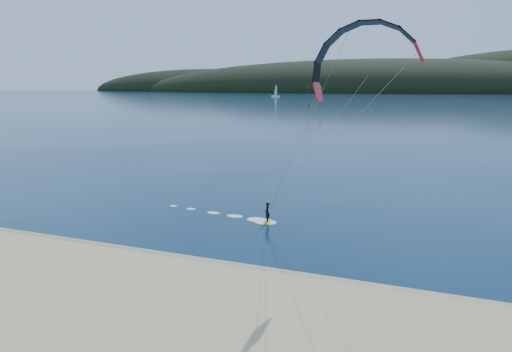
% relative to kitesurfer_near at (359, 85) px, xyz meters
% --- Properties ---
extents(ground, '(1800.00, 1800.00, 0.00)m').
position_rel_kitesurfer_near_xyz_m(ground, '(-9.37, -10.06, -11.45)').
color(ground, '#081E3A').
rests_on(ground, ground).
extents(wet_sand, '(220.00, 2.50, 0.10)m').
position_rel_kitesurfer_near_xyz_m(wet_sand, '(-9.37, -5.56, -11.40)').
color(wet_sand, '#8C7A51').
rests_on(wet_sand, ground).
extents(headland, '(1200.00, 310.00, 140.00)m').
position_rel_kitesurfer_near_xyz_m(headland, '(-8.74, 735.22, -11.45)').
color(headland, black).
rests_on(headland, ground).
extents(kitesurfer_near, '(22.37, 7.49, 15.20)m').
position_rel_kitesurfer_near_xyz_m(kitesurfer_near, '(0.00, 0.00, 0.00)').
color(kitesurfer_near, '#C1D018').
rests_on(kitesurfer_near, ground).
extents(kitesurfer_far, '(8.33, 4.95, 12.30)m').
position_rel_kitesurfer_near_xyz_m(kitesurfer_far, '(-40.45, 188.24, -2.33)').
color(kitesurfer_far, '#C1D018').
rests_on(kitesurfer_far, ground).
extents(sailboat, '(9.31, 5.75, 12.95)m').
position_rel_kitesurfer_near_xyz_m(sailboat, '(-119.40, 384.89, -10.49)').
color(sailboat, white).
rests_on(sailboat, ground).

